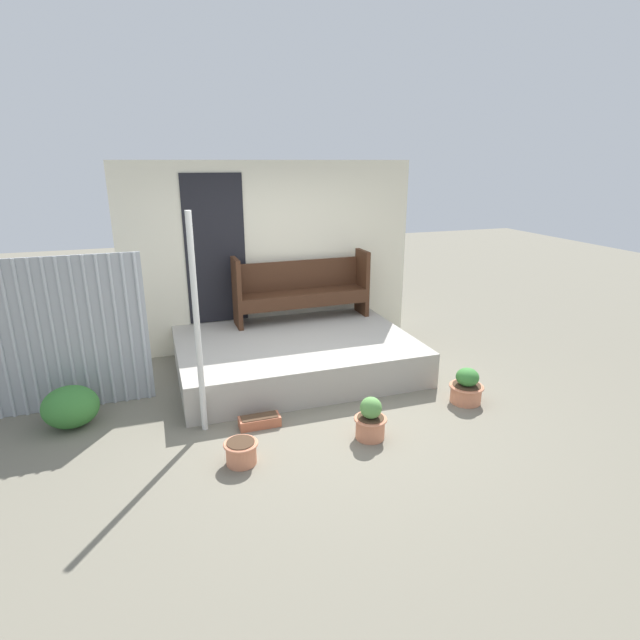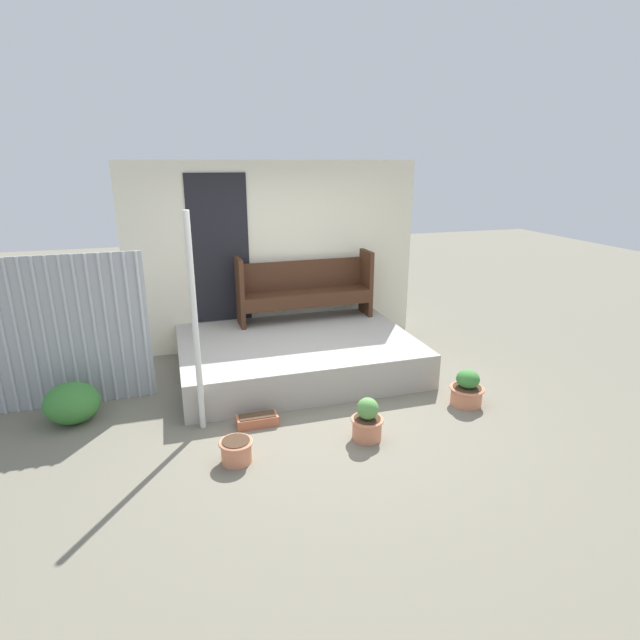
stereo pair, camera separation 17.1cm
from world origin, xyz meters
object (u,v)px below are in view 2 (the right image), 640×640
Objects in this scene: flower_pot_left at (236,450)px; planter_box_rect at (257,420)px; flower_pot_right at (467,390)px; bench at (305,286)px; shrub_by_fence at (72,403)px; support_post at (195,326)px; flower_pot_middle at (367,421)px.

flower_pot_left reaches higher than planter_box_rect.
flower_pot_right reaches higher than planter_box_rect.
bench reaches higher than shrub_by_fence.
support_post is 5.19× the size of planter_box_rect.
flower_pot_left is (-1.36, -2.62, -0.79)m from bench.
flower_pot_middle is (1.27, 0.02, 0.07)m from flower_pot_left.
bench is 4.42× the size of flower_pot_middle.
flower_pot_right is at bearing -5.36° from planter_box_rect.
flower_pot_left is at bearing -178.95° from flower_pot_middle.
shrub_by_fence is (-1.51, 1.22, 0.10)m from flower_pot_left.
flower_pot_right is (2.60, 0.37, 0.06)m from flower_pot_left.
flower_pot_right is 2.32m from planter_box_rect.
flower_pot_left is at bearing -116.46° from planter_box_rect.
planter_box_rect is (-1.07, -2.03, -0.85)m from bench.
planter_box_rect is at bearing 150.00° from flower_pot_middle.
flower_pot_middle is 1.03× the size of planter_box_rect.
flower_pot_left is 0.74× the size of planter_box_rect.
bench is at bearing 88.00° from flower_pot_middle.
shrub_by_fence is at bearing 141.27° from flower_pot_left.
bench reaches higher than flower_pot_middle.
flower_pot_right is (1.24, -2.25, -0.73)m from bench.
planter_box_rect is at bearing -13.21° from support_post.
support_post reaches higher than flower_pot_left.
shrub_by_fence reaches higher than planter_box_rect.
support_post is 3.01m from flower_pot_right.
flower_pot_left is 1.94m from shrub_by_fence.
shrub_by_fence reaches higher than flower_pot_left.
flower_pot_right is at bearing 8.13° from flower_pot_left.
flower_pot_middle is at bearing -24.52° from support_post.
bench is at bearing 62.23° from planter_box_rect.
flower_pot_left is 2.63m from flower_pot_right.
bench is 3.27m from shrub_by_fence.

